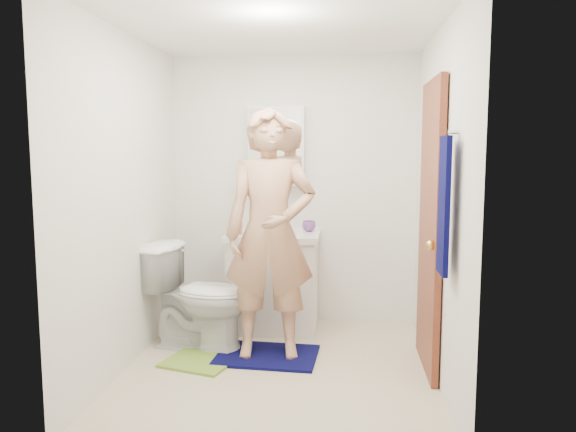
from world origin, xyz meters
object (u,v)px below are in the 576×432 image
object	(u,v)px
vanity_cabinet	(274,284)
towel	(444,206)
toilet	(199,296)
soap_dispenser	(238,224)
medicine_cabinet	(276,146)
man	(270,234)
toothbrush_cup	(309,226)

from	to	relation	value
vanity_cabinet	towel	distance (m)	2.08
toilet	soap_dispenser	bearing A→B (deg)	-15.39
vanity_cabinet	medicine_cabinet	size ratio (longest dim) A/B	1.14
towel	medicine_cabinet	bearing A→B (deg)	124.61
medicine_cabinet	toilet	world-z (taller)	medicine_cabinet
man	medicine_cabinet	bearing A→B (deg)	87.38
towel	soap_dispenser	xyz separation A→B (m)	(-1.48, 1.40, -0.31)
toilet	man	xyz separation A→B (m)	(0.59, -0.15, 0.53)
toothbrush_cup	man	bearing A→B (deg)	-106.39
toilet	toothbrush_cup	world-z (taller)	toothbrush_cup
vanity_cabinet	man	distance (m)	0.88
medicine_cabinet	toothbrush_cup	distance (m)	0.77
medicine_cabinet	towel	distance (m)	2.11
vanity_cabinet	man	xyz separation A→B (m)	(0.06, -0.68, 0.55)
medicine_cabinet	toothbrush_cup	xyz separation A→B (m)	(0.30, -0.10, -0.70)
towel	soap_dispenser	distance (m)	2.06
medicine_cabinet	towel	xyz separation A→B (m)	(1.18, -1.71, -0.35)
man	toothbrush_cup	bearing A→B (deg)	67.13
toothbrush_cup	man	xyz separation A→B (m)	(-0.24, -0.81, 0.05)
man	towel	bearing A→B (deg)	-42.07
vanity_cabinet	toothbrush_cup	bearing A→B (deg)	22.96
vanity_cabinet	toilet	world-z (taller)	toilet
vanity_cabinet	medicine_cabinet	xyz separation A→B (m)	(0.00, 0.22, 1.20)
toilet	toothbrush_cup	xyz separation A→B (m)	(0.83, 0.66, 0.48)
toilet	soap_dispenser	distance (m)	0.73
toilet	man	distance (m)	0.81
vanity_cabinet	medicine_cabinet	bearing A→B (deg)	90.00
medicine_cabinet	toilet	distance (m)	1.50
vanity_cabinet	man	world-z (taller)	man
vanity_cabinet	toilet	bearing A→B (deg)	-134.68
toothbrush_cup	towel	bearing A→B (deg)	-61.37
soap_dispenser	man	size ratio (longest dim) A/B	0.09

